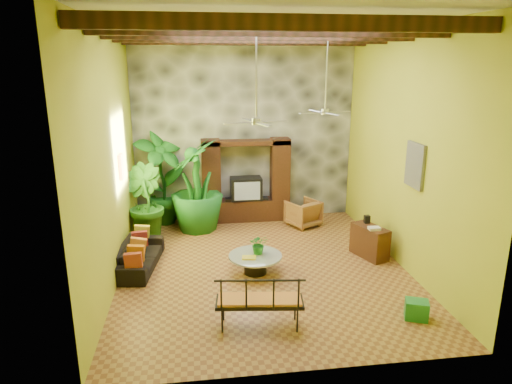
{
  "coord_description": "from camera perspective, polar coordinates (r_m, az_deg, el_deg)",
  "views": [
    {
      "loc": [
        -1.38,
        -8.95,
        4.26
      ],
      "look_at": [
        -0.12,
        0.2,
        1.64
      ],
      "focal_mm": 32.0,
      "sensor_mm": 36.0,
      "label": 1
    }
  ],
  "objects": [
    {
      "name": "ceiling_fan_front",
      "position": [
        8.67,
        0.03,
        10.14
      ],
      "size": [
        1.28,
        1.28,
        1.86
      ],
      "color": "#AFAFB4",
      "rests_on": "ceiling"
    },
    {
      "name": "coffee_table",
      "position": [
        9.65,
        -0.08,
        -8.68
      ],
      "size": [
        1.12,
        1.12,
        0.4
      ],
      "rotation": [
        0.0,
        0.0,
        0.01
      ],
      "color": "black",
      "rests_on": "ground"
    },
    {
      "name": "back_wall",
      "position": [
        12.65,
        -1.49,
        7.82
      ],
      "size": [
        6.0,
        0.02,
        5.0
      ],
      "primitive_type": "cube",
      "color": "gold",
      "rests_on": "ground"
    },
    {
      "name": "ceiling",
      "position": [
        9.08,
        1.0,
        20.49
      ],
      "size": [
        6.0,
        7.0,
        0.02
      ],
      "primitive_type": "cube",
      "color": "silver",
      "rests_on": "back_wall"
    },
    {
      "name": "wicker_armchair",
      "position": [
        12.38,
        5.91,
        -2.63
      ],
      "size": [
        1.04,
        1.05,
        0.71
      ],
      "primitive_type": "imported",
      "rotation": [
        0.0,
        0.0,
        3.63
      ],
      "color": "brown",
      "rests_on": "ground"
    },
    {
      "name": "tall_plant_b",
      "position": [
        11.51,
        -13.82,
        -1.34
      ],
      "size": [
        1.33,
        1.35,
        1.91
      ],
      "primitive_type": "imported",
      "rotation": [
        0.0,
        0.0,
        2.28
      ],
      "color": "#1E5616",
      "rests_on": "ground"
    },
    {
      "name": "sofa",
      "position": [
        10.21,
        -14.46,
        -7.7
      ],
      "size": [
        0.99,
        1.96,
        0.55
      ],
      "primitive_type": "imported",
      "rotation": [
        0.0,
        0.0,
        1.43
      ],
      "color": "black",
      "rests_on": "ground"
    },
    {
      "name": "green_bin",
      "position": [
        8.56,
        19.42,
        -13.71
      ],
      "size": [
        0.46,
        0.41,
        0.34
      ],
      "primitive_type": "cube",
      "rotation": [
        0.0,
        0.0,
        -0.38
      ],
      "color": "#207B33",
      "rests_on": "ground"
    },
    {
      "name": "iron_bench",
      "position": [
        7.65,
        0.53,
        -13.25
      ],
      "size": [
        1.49,
        0.69,
        0.57
      ],
      "rotation": [
        0.0,
        0.0,
        -0.12
      ],
      "color": "black",
      "rests_on": "ground"
    },
    {
      "name": "centerpiece_plant",
      "position": [
        9.59,
        0.36,
        -6.52
      ],
      "size": [
        0.42,
        0.38,
        0.43
      ],
      "primitive_type": "imported",
      "rotation": [
        0.0,
        0.0,
        -0.12
      ],
      "color": "#1C6C22",
      "rests_on": "coffee_table"
    },
    {
      "name": "ceiling_fan_back",
      "position": [
        10.61,
        8.68,
        11.01
      ],
      "size": [
        1.28,
        1.28,
        1.86
      ],
      "color": "#AFAFB4",
      "rests_on": "ceiling"
    },
    {
      "name": "ceiling_beams",
      "position": [
        9.07,
        1.0,
        19.11
      ],
      "size": [
        5.95,
        5.36,
        0.22
      ],
      "color": "#331B10",
      "rests_on": "ceiling"
    },
    {
      "name": "side_console",
      "position": [
        10.7,
        14.02,
        -6.04
      ],
      "size": [
        0.7,
        0.99,
        0.72
      ],
      "primitive_type": "cube",
      "rotation": [
        0.0,
        0.0,
        0.36
      ],
      "color": "#3E2513",
      "rests_on": "ground"
    },
    {
      "name": "wall_art_painting",
      "position": [
        9.61,
        19.25,
        3.16
      ],
      "size": [
        0.06,
        0.7,
        0.9
      ],
      "primitive_type": "cube",
      "color": "#285A94",
      "rests_on": "right_wall"
    },
    {
      "name": "wall_art_mask",
      "position": [
        10.3,
        -16.48,
        3.06
      ],
      "size": [
        0.06,
        0.32,
        0.55
      ],
      "primitive_type": "cube",
      "color": "#BC8D16",
      "rests_on": "left_wall"
    },
    {
      "name": "yellow_tray",
      "position": [
        9.44,
        -0.89,
        -8.21
      ],
      "size": [
        0.31,
        0.25,
        0.03
      ],
      "primitive_type": "cube",
      "rotation": [
        0.0,
        0.0,
        -0.16
      ],
      "color": "yellow",
      "rests_on": "coffee_table"
    },
    {
      "name": "ground",
      "position": [
        10.01,
        0.87,
        -9.38
      ],
      "size": [
        7.0,
        7.0,
        0.0
      ],
      "primitive_type": "plane",
      "color": "brown",
      "rests_on": "ground"
    },
    {
      "name": "right_wall",
      "position": [
        10.12,
        18.04,
        5.02
      ],
      "size": [
        0.02,
        7.0,
        5.0
      ],
      "primitive_type": "cube",
      "color": "gold",
      "rests_on": "ground"
    },
    {
      "name": "tall_plant_c",
      "position": [
        11.89,
        -7.45,
        0.79
      ],
      "size": [
        1.37,
        1.37,
        2.41
      ],
      "primitive_type": "imported",
      "rotation": [
        0.0,
        0.0,
        4.7
      ],
      "color": "#1A6520",
      "rests_on": "ground"
    },
    {
      "name": "tall_plant_a",
      "position": [
        12.48,
        -11.68,
        1.85
      ],
      "size": [
        1.67,
        1.51,
        2.63
      ],
      "primitive_type": "imported",
      "rotation": [
        0.0,
        0.0,
        0.53
      ],
      "color": "#1A631C",
      "rests_on": "ground"
    },
    {
      "name": "entertainment_center",
      "position": [
        12.6,
        -1.26,
        0.66
      ],
      "size": [
        2.4,
        0.55,
        2.3
      ],
      "color": "black",
      "rests_on": "ground"
    },
    {
      "name": "stone_accent_wall",
      "position": [
        12.59,
        -1.46,
        7.78
      ],
      "size": [
        5.98,
        0.1,
        4.98
      ],
      "primitive_type": "cube",
      "color": "#323338",
      "rests_on": "ground"
    },
    {
      "name": "left_wall",
      "position": [
        9.26,
        -17.79,
        4.11
      ],
      "size": [
        0.02,
        7.0,
        5.0
      ],
      "primitive_type": "cube",
      "color": "gold",
      "rests_on": "ground"
    }
  ]
}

